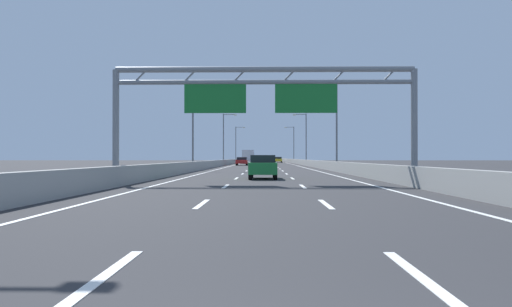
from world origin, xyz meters
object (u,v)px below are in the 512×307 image
silver_car (278,160)px  streetlamp_left_distant (237,142)px  sign_gantry (263,94)px  yellow_car (278,160)px  streetlamp_right_far (305,136)px  green_car (263,167)px  box_truck (248,156)px  red_car (242,161)px  streetlamp_left_mid (195,120)px  white_car (264,160)px  streetlamp_right_mid (334,120)px  streetlamp_right_distant (293,142)px  streetlamp_left_far (225,136)px

silver_car → streetlamp_left_distant: bearing=-158.0°
sign_gantry → silver_car: 112.12m
yellow_car → streetlamp_right_far: bearing=-83.9°
green_car → yellow_car: green_car is taller
streetlamp_right_far → box_truck: (-11.04, 15.69, -3.79)m
green_car → silver_car: bearing=88.0°
red_car → yellow_car: size_ratio=1.00×
streetlamp_left_distant → box_truck: (3.89, -24.73, -3.79)m
green_car → red_car: 53.65m
streetlamp_left_mid → box_truck: (3.89, 56.11, -3.79)m
red_car → silver_car: silver_car is taller
streetlamp_left_mid → green_car: (7.37, -22.27, -4.63)m
red_car → white_car: bearing=84.7°
box_truck → sign_gantry: bearing=-87.6°
streetlamp_left_distant → box_truck: size_ratio=1.17×
green_car → red_car: size_ratio=0.93×
streetlamp_right_far → yellow_car: 37.64m
streetlamp_right_mid → green_car: streetlamp_right_mid is taller
streetlamp_left_mid → streetlamp_right_distant: (14.93, 80.84, 0.00)m
streetlamp_left_far → box_truck: (3.89, 15.69, -3.79)m
streetlamp_left_far → box_truck: bearing=76.1°
streetlamp_left_mid → red_car: bearing=83.4°
silver_car → streetlamp_left_mid: bearing=-97.5°
silver_car → streetlamp_right_far: bearing=-85.3°
streetlamp_right_far → streetlamp_left_mid: bearing=-110.3°
streetlamp_right_far → box_truck: bearing=125.1°
box_truck → streetlamp_left_mid: bearing=-94.0°
streetlamp_left_mid → yellow_car: 78.47m
streetlamp_right_distant → box_truck: streetlamp_right_distant is taller
white_car → red_car: 39.09m
silver_car → streetlamp_right_distant: bearing=-50.7°
sign_gantry → silver_car: (3.80, 111.98, -4.08)m
streetlamp_left_mid → silver_car: size_ratio=2.26×
yellow_car → red_car: bearing=-99.0°
streetlamp_left_mid → box_truck: bearing=86.0°
silver_car → box_truck: (-7.33, -29.26, 0.85)m
streetlamp_left_mid → white_car: streetlamp_left_mid is taller
streetlamp_left_mid → yellow_car: streetlamp_left_mid is taller
streetlamp_right_distant → streetlamp_left_mid: bearing=-100.5°
streetlamp_right_mid → streetlamp_right_far: (0.00, 40.42, 0.00)m
white_car → silver_car: bearing=75.4°
streetlamp_right_mid → white_car: (-7.67, 70.17, -4.66)m
red_car → silver_car: bearing=82.0°
silver_car → sign_gantry: bearing=-91.9°
streetlamp_left_far → white_car: 30.98m
streetlamp_left_mid → white_car: (7.26, 70.17, -4.66)m
streetlamp_right_mid → streetlamp_left_mid: bearing=180.0°
streetlamp_left_far → streetlamp_right_distant: (14.93, 40.42, 0.00)m
streetlamp_right_mid → box_truck: size_ratio=1.17×
streetlamp_left_far → box_truck: size_ratio=1.17×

